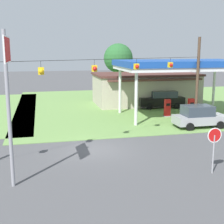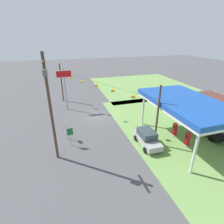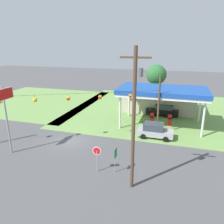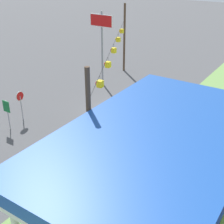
# 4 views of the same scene
# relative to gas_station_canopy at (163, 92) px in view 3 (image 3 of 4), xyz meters

# --- Properties ---
(ground_plane) EXTENTS (160.00, 160.00, 0.00)m
(ground_plane) POSITION_rel_gas_station_canopy_xyz_m (-9.94, -8.64, -5.00)
(ground_plane) COLOR #4C4C4F
(grass_verge_station_corner) EXTENTS (36.00, 28.00, 0.04)m
(grass_verge_station_corner) POSITION_rel_gas_station_canopy_xyz_m (2.00, 7.71, -4.98)
(grass_verge_station_corner) COLOR #6B934C
(grass_verge_station_corner) RESTS_ON ground
(grass_verge_opposite_corner) EXTENTS (24.00, 24.00, 0.04)m
(grass_verge_opposite_corner) POSITION_rel_gas_station_canopy_xyz_m (-25.94, 7.36, -4.98)
(grass_verge_opposite_corner) COLOR #6B934C
(grass_verge_opposite_corner) RESTS_ON ground
(gas_station_canopy) EXTENTS (12.08, 6.96, 5.50)m
(gas_station_canopy) POSITION_rel_gas_station_canopy_xyz_m (0.00, 0.00, 0.00)
(gas_station_canopy) COLOR silver
(gas_station_canopy) RESTS_ON ground
(gas_station_store) EXTENTS (12.29, 7.04, 3.72)m
(gas_station_store) POSITION_rel_gas_station_canopy_xyz_m (-0.87, 7.69, -3.13)
(gas_station_store) COLOR #B2A893
(gas_station_store) RESTS_ON ground
(fuel_pump_near) EXTENTS (0.71, 0.56, 1.73)m
(fuel_pump_near) POSITION_rel_gas_station_canopy_xyz_m (-1.26, -0.00, -4.18)
(fuel_pump_near) COLOR gray
(fuel_pump_near) RESTS_ON ground
(fuel_pump_far) EXTENTS (0.71, 0.56, 1.73)m
(fuel_pump_far) POSITION_rel_gas_station_canopy_xyz_m (1.26, -0.00, -4.18)
(fuel_pump_far) COLOR gray
(fuel_pump_far) RESTS_ON ground
(car_at_pumps_front) EXTENTS (4.42, 2.14, 1.89)m
(car_at_pumps_front) POSITION_rel_gas_station_canopy_xyz_m (-0.34, -4.61, -4.04)
(car_at_pumps_front) COLOR #9E9EA3
(car_at_pumps_front) RESTS_ON ground
(car_at_pumps_rear) EXTENTS (5.21, 2.33, 1.96)m
(car_at_pumps_rear) POSITION_rel_gas_station_canopy_xyz_m (-0.04, 4.60, -4.00)
(car_at_pumps_rear) COLOR black
(car_at_pumps_rear) RESTS_ON ground
(stop_sign_roadside) EXTENTS (0.80, 0.08, 2.50)m
(stop_sign_roadside) POSITION_rel_gas_station_canopy_xyz_m (-4.53, -13.91, -3.19)
(stop_sign_roadside) COLOR #99999E
(stop_sign_roadside) RESTS_ON ground
(stop_sign_overhead) EXTENTS (0.22, 2.57, 7.37)m
(stop_sign_overhead) POSITION_rel_gas_station_canopy_xyz_m (-14.69, -13.18, 0.37)
(stop_sign_overhead) COLOR gray
(stop_sign_overhead) RESTS_ON ground
(route_sign) EXTENTS (0.10, 0.70, 2.40)m
(route_sign) POSITION_rel_gas_station_canopy_xyz_m (-2.88, -13.56, -3.29)
(route_sign) COLOR gray
(route_sign) RESTS_ON ground
(utility_pole_main) EXTENTS (2.20, 0.44, 11.21)m
(utility_pole_main) POSITION_rel_gas_station_canopy_xyz_m (-0.97, -15.20, 1.23)
(utility_pole_main) COLOR #4C3828
(utility_pole_main) RESTS_ON ground
(signal_span_gantry) EXTENTS (19.82, 10.24, 7.54)m
(signal_span_gantry) POSITION_rel_gas_station_canopy_xyz_m (-9.94, -8.66, -0.80)
(signal_span_gantry) COLOR #4C3828
(signal_span_gantry) RESTS_ON ground
(tree_behind_station) EXTENTS (4.08, 4.08, 7.38)m
(tree_behind_station) POSITION_rel_gas_station_canopy_xyz_m (-2.44, 15.12, 0.29)
(tree_behind_station) COLOR #4C3828
(tree_behind_station) RESTS_ON ground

